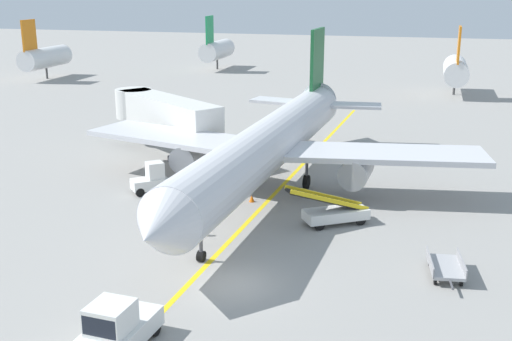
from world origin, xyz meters
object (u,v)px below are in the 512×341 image
Objects in this scene: airliner at (270,143)px; safety_cone_wingtip_left at (247,166)px; belt_loader_forward_hold at (334,212)px; baggage_cart_loaded at (445,267)px; baggage_tug_near_wing at (151,179)px; ground_crew_marshaller at (184,220)px; safety_cone_nose_left at (252,199)px; pushback_tug at (118,328)px; jet_bridge at (160,111)px.

airliner reaches higher than safety_cone_wingtip_left.
belt_loader_forward_hold is 8.37m from baggage_cart_loaded.
ground_crew_marshaller is at bearing -52.96° from baggage_tug_near_wing.
belt_loader_forward_hold is at bearing -44.05° from airliner.
belt_loader_forward_hold is at bearing -24.02° from safety_cone_nose_left.
pushback_tug is 8.48× the size of safety_cone_nose_left.
belt_loader_forward_hold is at bearing -50.28° from safety_cone_wingtip_left.
belt_loader_forward_hold is at bearing -11.72° from baggage_tug_near_wing.
jet_bridge is at bearing 141.49° from baggage_cart_loaded.
jet_bridge is 6.96× the size of ground_crew_marshaller.
belt_loader_forward_hold reaches higher than baggage_cart_loaded.
safety_cone_nose_left and safety_cone_wingtip_left have the same top height.
ground_crew_marshaller is at bearing 99.14° from pushback_tug.
belt_loader_forward_hold is (12.87, -2.67, -0.15)m from baggage_tug_near_wing.
pushback_tug reaches higher than safety_cone_wingtip_left.
airliner reaches higher than ground_crew_marshaller.
airliner is at bearing -58.11° from safety_cone_wingtip_left.
safety_cone_nose_left is 7.62m from safety_cone_wingtip_left.
belt_loader_forward_hold is (5.14, -4.97, -2.64)m from airliner.
airliner is 20.87m from pushback_tug.
airliner is 7.62m from belt_loader_forward_hold.
pushback_tug reaches higher than baggage_tug_near_wing.
jet_bridge is at bearing 110.29° from pushback_tug.
jet_bridge is 26.91× the size of safety_cone_nose_left.
jet_bridge is 26.91× the size of safety_cone_wingtip_left.
belt_loader_forward_hold reaches higher than ground_crew_marshaller.
safety_cone_nose_left is at bearing -71.80° from safety_cone_wingtip_left.
ground_crew_marshaller is 3.86× the size of safety_cone_wingtip_left.
baggage_cart_loaded is at bearing -23.10° from baggage_tug_near_wing.
airliner reaches higher than belt_loader_forward_hold.
ground_crew_marshaller reaches higher than safety_cone_nose_left.
jet_bridge is 4.44× the size of baggage_tug_near_wing.
safety_cone_nose_left is at bearing 89.26° from pushback_tug.
baggage_tug_near_wing is 13.14m from belt_loader_forward_hold.
baggage_tug_near_wing is 6.06× the size of safety_cone_wingtip_left.
jet_bridge is 10.91m from baggage_tug_near_wing.
pushback_tug reaches higher than safety_cone_nose_left.
pushback_tug is 25.65m from safety_cone_wingtip_left.
baggage_tug_near_wing is at bearing 110.45° from pushback_tug.
baggage_tug_near_wing is 8.59m from safety_cone_wingtip_left.
safety_cone_nose_left is (-0.63, -2.40, -3.20)m from airliner.
safety_cone_nose_left is (10.72, -10.06, -3.32)m from jet_bridge.
jet_bridge is 2.44× the size of belt_loader_forward_hold.
baggage_tug_near_wing is 0.70× the size of baggage_cart_loaded.
baggage_tug_near_wing is at bearing 179.21° from safety_cone_nose_left.
jet_bridge is at bearing 142.56° from belt_loader_forward_hold.
ground_crew_marshaller reaches higher than safety_cone_wingtip_left.
belt_loader_forward_hold reaches higher than safety_cone_nose_left.
jet_bridge is at bearing 110.00° from baggage_tug_near_wing.
airliner reaches higher than safety_cone_nose_left.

